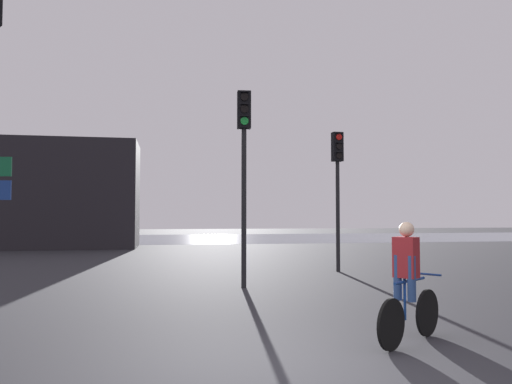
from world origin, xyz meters
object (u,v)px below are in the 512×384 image
distant_building (49,195)px  traffic_light_far_right (338,174)px  cyclist (408,282)px  traffic_light_center (244,151)px

distant_building → traffic_light_far_right: distant_building is taller
distant_building → cyclist: distant_building is taller
distant_building → cyclist: size_ratio=5.65×
traffic_light_center → traffic_light_far_right: 4.45m
traffic_light_center → cyclist: 6.18m
traffic_light_center → cyclist: (1.38, -5.51, -2.43)m
distant_building → traffic_light_far_right: bearing=-49.3°
traffic_light_far_right → traffic_light_center: bearing=36.3°
distant_building → traffic_light_center: (8.00, -16.13, 0.42)m
cyclist → distant_building: bearing=166.7°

